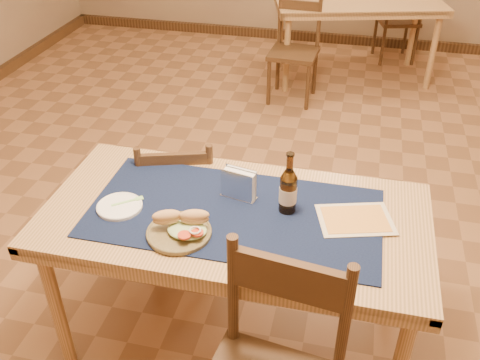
% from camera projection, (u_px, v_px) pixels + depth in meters
% --- Properties ---
extents(room, '(6.04, 7.04, 2.84)m').
position_uv_depth(room, '(274.00, 1.00, 2.49)').
color(room, '#946540').
rests_on(room, ground).
extents(main_table, '(1.60, 0.80, 0.75)m').
position_uv_depth(main_table, '(235.00, 229.00, 2.26)').
color(main_table, tan).
rests_on(main_table, ground).
extents(placemat, '(1.20, 0.60, 0.01)m').
position_uv_depth(placemat, '(235.00, 213.00, 2.21)').
color(placemat, '#0F1B3A').
rests_on(placemat, main_table).
extents(baseboard, '(6.00, 7.00, 0.10)m').
position_uv_depth(baseboard, '(266.00, 226.00, 3.25)').
color(baseboard, '#472E19').
rests_on(baseboard, ground).
extents(back_table, '(1.63, 1.11, 0.75)m').
position_uv_depth(back_table, '(357.00, 9.00, 4.87)').
color(back_table, tan).
rests_on(back_table, ground).
extents(chair_main_far, '(0.49, 0.49, 0.85)m').
position_uv_depth(chair_main_far, '(179.00, 200.00, 2.81)').
color(chair_main_far, '#472E19').
rests_on(chair_main_far, ground).
extents(chair_back_near, '(0.42, 0.42, 0.87)m').
position_uv_depth(chair_back_near, '(295.00, 49.00, 4.62)').
color(chair_back_near, '#472E19').
rests_on(chair_back_near, ground).
extents(chair_back_far, '(0.47, 0.47, 0.83)m').
position_uv_depth(chair_back_far, '(399.00, 20.00, 5.37)').
color(chair_back_far, '#472E19').
rests_on(chair_back_far, ground).
extents(sandwich_plate, '(0.26, 0.26, 0.10)m').
position_uv_depth(sandwich_plate, '(181.00, 228.00, 2.08)').
color(sandwich_plate, brown).
rests_on(sandwich_plate, placemat).
extents(side_plate, '(0.19, 0.19, 0.02)m').
position_uv_depth(side_plate, '(120.00, 206.00, 2.23)').
color(side_plate, white).
rests_on(side_plate, placemat).
extents(fork, '(0.12, 0.10, 0.00)m').
position_uv_depth(fork, '(130.00, 201.00, 2.25)').
color(fork, '#9AE07B').
rests_on(fork, side_plate).
extents(beer_bottle, '(0.07, 0.07, 0.28)m').
position_uv_depth(beer_bottle, '(288.00, 190.00, 2.16)').
color(beer_bottle, '#40250B').
rests_on(beer_bottle, placemat).
extents(napkin_holder, '(0.16, 0.09, 0.14)m').
position_uv_depth(napkin_holder, '(239.00, 185.00, 2.26)').
color(napkin_holder, silver).
rests_on(napkin_holder, placemat).
extents(menu_card, '(0.34, 0.29, 0.01)m').
position_uv_depth(menu_card, '(355.00, 219.00, 2.17)').
color(menu_card, beige).
rests_on(menu_card, placemat).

